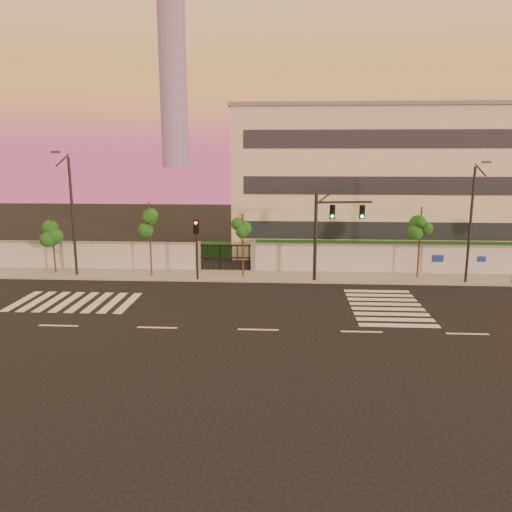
% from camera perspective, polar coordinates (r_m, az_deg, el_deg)
% --- Properties ---
extents(ground, '(120.00, 120.00, 0.00)m').
position_cam_1_polar(ground, '(24.59, 0.25, -8.43)').
color(ground, black).
rests_on(ground, ground).
extents(sidewalk, '(60.00, 3.00, 0.15)m').
position_cam_1_polar(sidewalk, '(34.61, 1.19, -2.33)').
color(sidewalk, gray).
rests_on(sidewalk, ground).
extents(perimeter_wall, '(60.00, 0.36, 2.20)m').
position_cam_1_polar(perimeter_wall, '(35.84, 1.45, -0.21)').
color(perimeter_wall, '#ACAEB3').
rests_on(perimeter_wall, ground).
extents(hedge_row, '(41.00, 4.25, 1.80)m').
position_cam_1_polar(hedge_row, '(38.56, 3.16, 0.25)').
color(hedge_row, '#103610').
rests_on(hedge_row, ground).
extents(institutional_building, '(24.40, 12.40, 12.25)m').
position_cam_1_polar(institutional_building, '(45.77, 13.24, 8.50)').
color(institutional_building, beige).
rests_on(institutional_building, ground).
extents(distant_skyscraper, '(16.00, 16.00, 118.00)m').
position_cam_1_polar(distant_skyscraper, '(314.79, -9.53, 21.33)').
color(distant_skyscraper, slate).
rests_on(distant_skyscraper, ground).
extents(road_markings, '(57.00, 7.62, 0.02)m').
position_cam_1_polar(road_markings, '(28.25, -2.55, -5.72)').
color(road_markings, silver).
rests_on(road_markings, ground).
extents(street_tree_b, '(1.48, 1.18, 3.85)m').
position_cam_1_polar(street_tree_b, '(37.78, -22.17, 2.27)').
color(street_tree_b, '#382314').
rests_on(street_tree_b, ground).
extents(street_tree_c, '(1.38, 1.10, 5.25)m').
position_cam_1_polar(street_tree_c, '(34.60, -12.04, 3.79)').
color(street_tree_c, '#382314').
rests_on(street_tree_c, ground).
extents(street_tree_d, '(1.38, 1.10, 4.43)m').
position_cam_1_polar(street_tree_d, '(33.71, -1.48, 2.82)').
color(street_tree_d, '#382314').
rests_on(street_tree_d, ground).
extents(street_tree_e, '(1.38, 1.10, 4.96)m').
position_cam_1_polar(street_tree_e, '(35.11, 18.31, 3.22)').
color(street_tree_e, '#382314').
rests_on(street_tree_e, ground).
extents(traffic_signal_main, '(3.73, 0.71, 5.92)m').
position_cam_1_polar(traffic_signal_main, '(32.92, 8.13, 3.34)').
color(traffic_signal_main, black).
rests_on(traffic_signal_main, ground).
extents(traffic_signal_secondary, '(0.33, 0.33, 4.27)m').
position_cam_1_polar(traffic_signal_secondary, '(33.24, -6.80, 1.64)').
color(traffic_signal_secondary, black).
rests_on(traffic_signal_secondary, ground).
extents(streetlight_west, '(0.51, 2.07, 8.60)m').
position_cam_1_polar(streetlight_west, '(36.05, -20.37, 4.89)').
color(streetlight_west, black).
rests_on(streetlight_west, ground).
extents(streetlight_east, '(0.48, 1.92, 8.00)m').
position_cam_1_polar(streetlight_east, '(34.75, 23.43, 3.89)').
color(streetlight_east, black).
rests_on(streetlight_east, ground).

